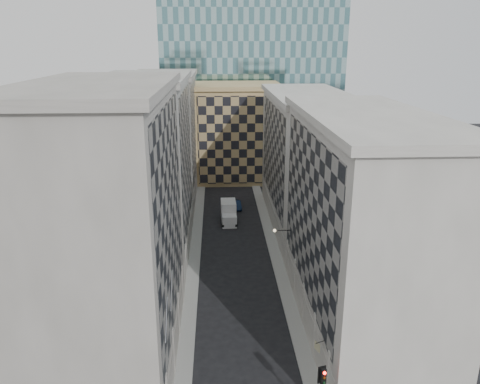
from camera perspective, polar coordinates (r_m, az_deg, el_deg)
name	(u,v)px	position (r m, az deg, el deg)	size (l,w,h in m)	color
sidewalk_west	(194,258)	(60.66, -5.58, -8.05)	(1.50, 100.00, 0.15)	gray
sidewalk_east	(276,257)	(61.04, 4.41, -7.85)	(1.50, 100.00, 0.15)	gray
bldg_left_a	(111,231)	(39.40, -15.48, -4.65)	(10.80, 22.80, 23.70)	gray
bldg_left_b	(148,168)	(60.13, -11.15, 2.90)	(10.80, 22.80, 22.70)	gray
bldg_left_c	(166,138)	(81.53, -9.05, 6.53)	(10.80, 22.80, 21.70)	gray
bldg_right_a	(359,225)	(44.67, 14.35, -3.93)	(10.80, 26.80, 20.70)	#ACA89E
bldg_right_b	(305,160)	(69.83, 7.98, 3.87)	(10.80, 28.80, 19.70)	#ACA89E
tan_block	(237,132)	(94.09, -0.33, 7.38)	(16.80, 14.80, 18.80)	tan
church_tower	(225,40)	(106.58, -1.85, 18.06)	(7.20, 7.20, 51.50)	#2B2621
flagpoles_left	(169,304)	(35.87, -8.65, -13.35)	(0.10, 6.33, 2.33)	gray
bracket_lamp	(276,231)	(53.01, 4.44, -4.70)	(1.98, 0.36, 0.36)	black
traffic_light	(322,384)	(35.78, 10.02, -22.10)	(0.60, 0.58, 4.87)	black
box_truck	(229,213)	(72.06, -1.39, -2.60)	(2.39, 5.62, 3.06)	silver
dark_car	(236,205)	(77.78, -0.43, -1.56)	(1.39, 4.00, 1.32)	#0F1E3A
shop_sign	(317,346)	(38.85, 9.42, -18.05)	(0.76, 0.67, 0.78)	black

